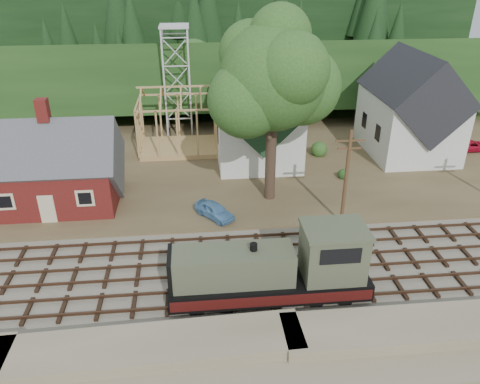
{
  "coord_description": "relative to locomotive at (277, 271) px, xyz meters",
  "views": [
    {
      "loc": [
        -4.15,
        -25.76,
        19.33
      ],
      "look_at": [
        -0.99,
        6.0,
        3.0
      ],
      "focal_mm": 35.0,
      "sensor_mm": 36.0,
      "label": 1
    }
  ],
  "objects": [
    {
      "name": "church",
      "position": [
        1.6,
        22.68,
        3.04
      ],
      "size": [
        8.4,
        15.17,
        13.0
      ],
      "color": "silver",
      "rests_on": "village_flat"
    },
    {
      "name": "ground",
      "position": [
        -0.4,
        3.0,
        -2.14
      ],
      "size": [
        140.0,
        140.0,
        0.0
      ],
      "primitive_type": "plane",
      "color": "#384C1E",
      "rests_on": "ground"
    },
    {
      "name": "farmhouse",
      "position": [
        17.6,
        22.0,
        2.73
      ],
      "size": [
        8.4,
        10.8,
        10.6
      ],
      "color": "silver",
      "rests_on": "village_flat"
    },
    {
      "name": "railroad_bed",
      "position": [
        -0.4,
        3.0,
        -2.06
      ],
      "size": [
        64.0,
        11.0,
        0.16
      ],
      "primitive_type": "cube",
      "color": "#726B5B",
      "rests_on": "ground"
    },
    {
      "name": "timber_frame",
      "position": [
        -6.4,
        25.0,
        1.13
      ],
      "size": [
        8.2,
        6.2,
        6.99
      ],
      "color": "tan",
      "rests_on": "village_flat"
    },
    {
      "name": "patio_set",
      "position": [
        -18.03,
        12.51,
        0.41
      ],
      "size": [
        2.37,
        2.37,
        2.64
      ],
      "color": "silver",
      "rests_on": "village_flat"
    },
    {
      "name": "locomotive",
      "position": [
        0.0,
        0.0,
        0.0
      ],
      "size": [
        12.09,
        3.02,
        4.83
      ],
      "color": "black",
      "rests_on": "railroad_bed"
    },
    {
      "name": "big_tree",
      "position": [
        1.77,
        13.08,
        8.08
      ],
      "size": [
        10.9,
        8.4,
        14.7
      ],
      "color": "#38281E",
      "rests_on": "village_flat"
    },
    {
      "name": "car_blue",
      "position": [
        -3.35,
        10.04,
        -1.21
      ],
      "size": [
        3.47,
        3.79,
        1.26
      ],
      "primitive_type": "imported",
      "rotation": [
        0.0,
        0.0,
        0.68
      ],
      "color": "#609ACE",
      "rests_on": "village_flat"
    },
    {
      "name": "ridge",
      "position": [
        -0.4,
        61.0,
        -2.14
      ],
      "size": [
        80.0,
        20.0,
        12.0
      ],
      "primitive_type": "cube",
      "color": "black",
      "rests_on": "ground"
    },
    {
      "name": "village_flat",
      "position": [
        -0.4,
        21.0,
        -1.99
      ],
      "size": [
        64.0,
        26.0,
        0.3
      ],
      "primitive_type": "cube",
      "color": "brown",
      "rests_on": "ground"
    },
    {
      "name": "hillside",
      "position": [
        -0.4,
        45.0,
        -2.14
      ],
      "size": [
        70.0,
        28.96,
        12.74
      ],
      "primitive_type": "cube",
      "rotation": [
        -0.17,
        0.0,
        0.0
      ],
      "color": "#1E3F19",
      "rests_on": "ground"
    },
    {
      "name": "telegraph_pole_near",
      "position": [
        6.6,
        8.2,
        2.11
      ],
      "size": [
        2.2,
        0.28,
        8.0
      ],
      "color": "#4C331E",
      "rests_on": "ground"
    },
    {
      "name": "lattice_tower",
      "position": [
        -6.4,
        31.0,
        7.9
      ],
      "size": [
        3.2,
        3.2,
        12.12
      ],
      "color": "silver",
      "rests_on": "village_flat"
    },
    {
      "name": "car_red",
      "position": [
        25.09,
        21.66,
        -1.29
      ],
      "size": [
        3.91,
        1.81,
        1.09
      ],
      "primitive_type": "imported",
      "rotation": [
        0.0,
        0.0,
        1.57
      ],
      "color": "red",
      "rests_on": "village_flat"
    },
    {
      "name": "depot",
      "position": [
        -16.4,
        14.0,
        1.08
      ],
      "size": [
        10.8,
        7.41,
        9.0
      ],
      "color": "#571614",
      "rests_on": "village_flat"
    },
    {
      "name": "embankment",
      "position": [
        -0.4,
        -5.5,
        -2.14
      ],
      "size": [
        64.0,
        5.0,
        1.6
      ],
      "primitive_type": "cube",
      "color": "#7F7259",
      "rests_on": "ground"
    }
  ]
}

